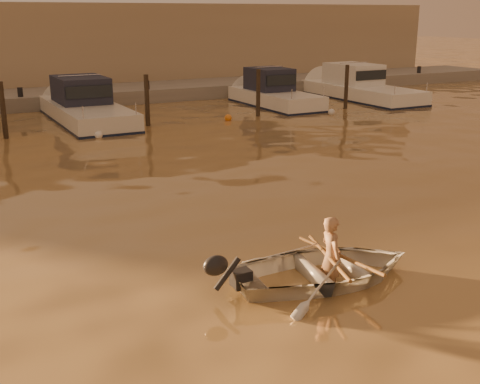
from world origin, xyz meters
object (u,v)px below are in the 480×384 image
moored_boat_4 (275,93)px  waterfront_building (71,47)px  moored_boat_5 (362,87)px  dinghy (325,269)px  person (331,257)px  moored_boat_2 (86,106)px

moored_boat_4 → waterfront_building: waterfront_building is taller
waterfront_building → moored_boat_4: bearing=-57.6°
moored_boat_5 → dinghy: bearing=-130.5°
dinghy → person: (0.10, -0.01, 0.20)m
moored_boat_5 → waterfront_building: (-12.21, 11.00, 1.77)m
person → moored_boat_4: 19.62m
dinghy → moored_boat_5: bearing=-32.3°
moored_boat_4 → person: bearing=-118.5°
waterfront_building → moored_boat_2: bearing=-100.6°
person → waterfront_building: size_ratio=0.03×
dinghy → moored_boat_2: 17.24m
dinghy → person: 0.22m
moored_boat_2 → dinghy: bearing=-91.4°
person → moored_boat_2: moored_boat_2 is taller
person → waterfront_building: bearing=3.3°
person → waterfront_building: 28.41m
person → moored_boat_2: bearing=7.0°
person → moored_boat_2: size_ratio=0.17×
moored_boat_4 → moored_boat_5: bearing=0.0°
moored_boat_4 → moored_boat_5: (5.21, 0.00, 0.00)m
moored_boat_4 → moored_boat_5: 5.21m
moored_boat_2 → moored_boat_4: (9.05, 0.00, 0.00)m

